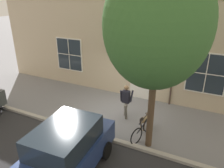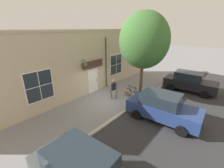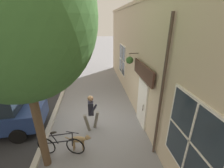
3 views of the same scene
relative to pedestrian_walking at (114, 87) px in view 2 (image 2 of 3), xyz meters
The scene contains 9 objects.
ground_plane 1.09m from the pedestrian_walking, 101.81° to the right, with size 90.00×90.00×0.00m, color gray.
curb_and_road 5.85m from the pedestrian_walking, ahead, with size 10.10×28.00×0.12m.
storefront_facade 3.00m from the pedestrian_walking, 168.97° to the right, with size 0.95×18.00×5.34m.
pedestrian_walking is the anchor object (origin of this frame).
dog_on_leash 1.30m from the pedestrian_walking, 67.46° to the left, with size 0.98×0.30×0.65m.
street_tree_by_curb 4.06m from the pedestrian_walking, 46.88° to the left, with size 3.73×3.36×6.61m.
leaning_bicycle 1.74m from the pedestrian_walking, 47.62° to the left, with size 1.70×0.44×1.00m.
parked_car_mid_block 4.18m from the pedestrian_walking, ahead, with size 4.39×2.11×1.75m.
parked_car_far_end 7.05m from the pedestrian_walking, 53.60° to the left, with size 4.39×2.11×1.75m.
Camera 2 is at (7.10, -8.07, 5.43)m, focal length 24.00 mm.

